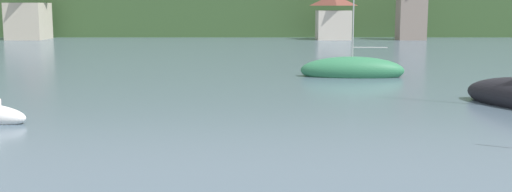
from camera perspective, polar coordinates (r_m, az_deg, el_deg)
name	(u,v)px	position (r m, az deg, el deg)	size (l,w,h in m)	color
shore_building_west	(25,13)	(91.49, -20.91, 7.30)	(5.17, 5.89, 7.57)	#BCB29E
shore_building_westcentral	(331,18)	(85.83, 7.06, 7.34)	(4.81, 4.71, 6.29)	beige
shore_building_central	(409,11)	(87.15, 14.19, 7.75)	(3.88, 3.28, 8.14)	gray
sailboat_far_7	(350,70)	(40.88, 8.81, 2.42)	(7.03, 2.77, 9.94)	#2D754C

